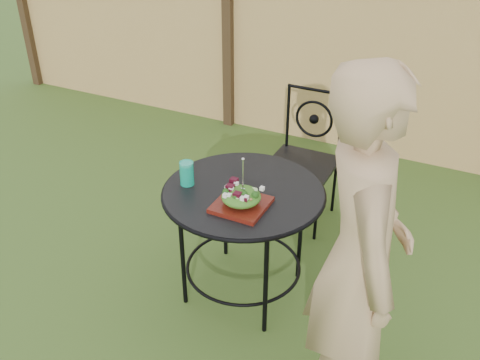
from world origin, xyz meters
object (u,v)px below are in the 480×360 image
Objects in this scene: patio_chair at (305,155)px; salad_plate at (241,205)px; diner at (359,260)px; patio_table at (244,211)px.

patio_chair reaches higher than salad_plate.
diner reaches higher than patio_chair.
diner is 0.80m from salad_plate.
patio_table is 0.96m from diner.
diner is (0.76, -1.43, 0.36)m from patio_chair.
patio_table is 0.53× the size of diner.
salad_plate is at bearing -87.98° from patio_chair.
patio_table is at bearing 33.44° from diner.
patio_chair is at bearing 88.55° from patio_table.
patio_table is 0.23m from salad_plate.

